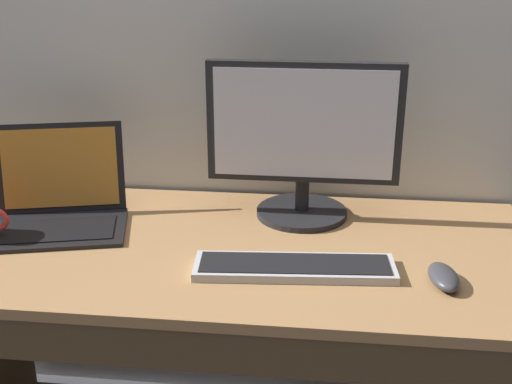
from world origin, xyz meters
name	(u,v)px	position (x,y,z in m)	size (l,w,h in m)	color
desk	(228,316)	(0.00, -0.02, 0.52)	(1.50, 0.68, 0.71)	#A87A4C
laptop_black	(59,199)	(-0.46, 0.09, 0.78)	(0.39, 0.35, 0.24)	black
external_monitor	(304,139)	(0.17, 0.19, 0.93)	(0.49, 0.24, 0.41)	black
wired_keyboard	(294,267)	(0.17, -0.12, 0.72)	(0.45, 0.15, 0.02)	#BCBCC1
computer_mouse	(444,277)	(0.49, -0.14, 0.73)	(0.06, 0.12, 0.03)	#38383D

